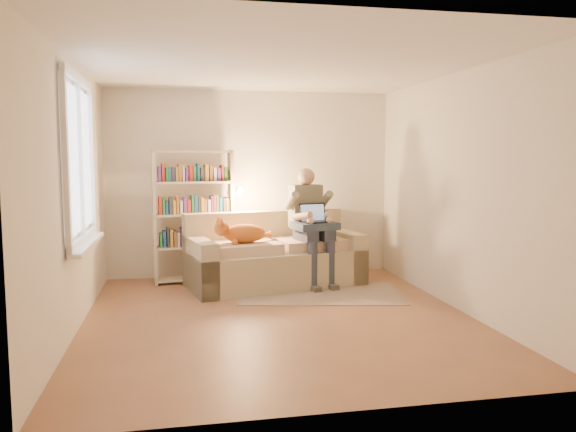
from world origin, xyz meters
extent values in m
plane|color=brown|center=(0.00, 0.00, 0.00)|extent=(4.50, 4.50, 0.00)
cube|color=white|center=(0.00, 0.00, 2.60)|extent=(4.00, 4.50, 0.02)
cube|color=silver|center=(-2.00, 0.00, 1.30)|extent=(0.02, 4.50, 2.60)
cube|color=silver|center=(2.00, 0.00, 1.30)|extent=(0.02, 4.50, 2.60)
cube|color=silver|center=(0.00, 2.25, 1.30)|extent=(4.00, 0.02, 2.60)
cube|color=silver|center=(0.00, -2.25, 1.30)|extent=(4.00, 0.02, 2.60)
plane|color=white|center=(-1.97, 0.20, 1.65)|extent=(0.00, 1.50, 1.50)
cube|color=white|center=(-1.96, 0.20, 2.44)|extent=(0.05, 1.50, 0.08)
cube|color=white|center=(-1.96, 0.20, 0.86)|extent=(0.05, 1.50, 0.08)
cube|color=white|center=(-1.96, 0.20, 1.65)|extent=(0.04, 0.05, 1.50)
cube|color=white|center=(-1.92, 0.20, 0.81)|extent=(0.12, 1.52, 0.04)
cube|color=tan|center=(0.22, 1.48, 0.23)|extent=(2.39, 1.45, 0.47)
cube|color=tan|center=(0.13, 1.86, 0.71)|extent=(2.23, 0.68, 0.48)
cube|color=tan|center=(-0.77, 1.27, 0.33)|extent=(0.43, 1.03, 0.67)
cube|color=tan|center=(1.20, 1.69, 0.33)|extent=(0.43, 1.03, 0.67)
cube|color=beige|center=(-0.26, 1.32, 0.54)|extent=(1.07, 0.85, 0.13)
cube|color=beige|center=(0.72, 1.53, 0.54)|extent=(1.07, 0.85, 0.13)
cube|color=slate|center=(0.65, 1.60, 1.03)|extent=(0.45, 0.31, 0.56)
sphere|color=tan|center=(0.65, 1.58, 1.42)|extent=(0.23, 0.23, 0.23)
cube|color=#323846|center=(0.58, 1.32, 0.69)|extent=(0.26, 0.48, 0.17)
cube|color=#323846|center=(0.82, 1.37, 0.69)|extent=(0.26, 0.48, 0.17)
cylinder|color=#323846|center=(0.63, 1.10, 0.31)|extent=(0.12, 0.12, 0.62)
cylinder|color=#323846|center=(0.87, 1.15, 0.31)|extent=(0.12, 0.12, 0.62)
ellipsoid|color=orange|center=(-0.26, 1.29, 0.72)|extent=(0.59, 0.39, 0.24)
sphere|color=orange|center=(-0.55, 1.18, 0.80)|extent=(0.19, 0.19, 0.19)
cylinder|color=orange|center=(0.01, 1.40, 0.67)|extent=(0.27, 0.11, 0.07)
cube|color=#2D3C4F|center=(0.72, 1.33, 0.80)|extent=(0.61, 0.54, 0.09)
cube|color=black|center=(0.73, 1.29, 0.85)|extent=(0.41, 0.32, 0.02)
cube|color=black|center=(0.70, 1.40, 0.96)|extent=(0.37, 0.13, 0.24)
plane|color=#8CA5CC|center=(0.70, 1.40, 0.96)|extent=(0.34, 0.13, 0.32)
cube|color=beige|center=(-1.33, 1.86, 0.89)|extent=(0.06, 0.27, 1.78)
cube|color=beige|center=(-0.32, 1.94, 0.89)|extent=(0.06, 0.27, 1.78)
cube|color=beige|center=(-0.82, 1.90, 0.05)|extent=(1.08, 0.36, 0.03)
cube|color=beige|center=(-0.82, 1.90, 0.48)|extent=(1.08, 0.36, 0.03)
cube|color=beige|center=(-0.82, 1.90, 0.91)|extent=(1.08, 0.36, 0.03)
cube|color=beige|center=(-0.82, 1.90, 1.35)|extent=(1.08, 0.36, 0.03)
cube|color=beige|center=(-0.82, 1.90, 1.75)|extent=(1.08, 0.36, 0.03)
cube|color=#333338|center=(-0.82, 1.90, 0.60)|extent=(0.92, 0.29, 0.21)
cube|color=gold|center=(-0.82, 1.90, 1.03)|extent=(0.92, 0.29, 0.21)
cube|color=#995933|center=(-0.82, 1.90, 1.47)|extent=(0.92, 0.29, 0.21)
cylinder|color=white|center=(-0.39, 1.94, 0.95)|extent=(0.10, 0.10, 0.04)
cone|color=white|center=(-0.23, 1.84, 1.22)|extent=(0.13, 0.15, 0.15)
cube|color=gray|center=(0.68, 0.92, 0.01)|extent=(2.15, 1.51, 0.01)
camera|label=1|loc=(-1.01, -5.67, 1.68)|focal=35.00mm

